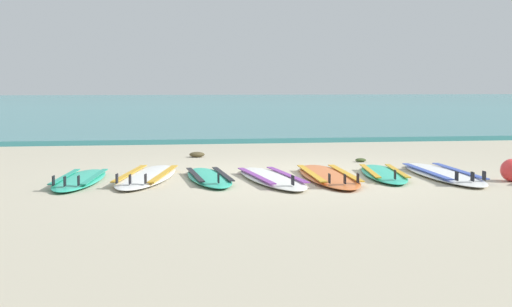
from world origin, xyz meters
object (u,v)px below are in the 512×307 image
(surfboard_1, at_px, (147,176))
(surfboard_5, at_px, (383,174))
(surfboard_0, at_px, (80,179))
(surfboard_4, at_px, (328,176))
(surfboard_3, at_px, (271,178))
(surfboard_6, at_px, (442,174))
(beach_ball, at_px, (512,170))
(surfboard_2, at_px, (209,177))

(surfboard_1, distance_m, surfboard_5, 3.08)
(surfboard_0, distance_m, surfboard_1, 0.84)
(surfboard_4, bearing_deg, surfboard_3, -173.08)
(surfboard_3, xyz_separation_m, surfboard_6, (2.29, 0.08, 0.00))
(surfboard_5, distance_m, beach_ball, 1.59)
(surfboard_2, bearing_deg, surfboard_4, -3.76)
(surfboard_4, height_order, surfboard_5, same)
(surfboard_1, relative_size, surfboard_3, 1.08)
(surfboard_0, relative_size, surfboard_2, 1.05)
(surfboard_2, distance_m, surfboard_6, 3.06)
(surfboard_4, bearing_deg, beach_ball, -15.05)
(surfboard_5, xyz_separation_m, beach_ball, (1.42, -0.71, 0.11))
(surfboard_5, height_order, surfboard_6, same)
(surfboard_4, bearing_deg, surfboard_0, 177.82)
(surfboard_5, bearing_deg, surfboard_0, 179.93)
(surfboard_2, relative_size, surfboard_4, 0.81)
(surfboard_4, xyz_separation_m, beach_ball, (2.20, -0.59, 0.11))
(surfboard_1, bearing_deg, beach_ball, -11.29)
(surfboard_1, height_order, surfboard_5, same)
(surfboard_5, bearing_deg, surfboard_2, -179.66)
(surfboard_1, xyz_separation_m, surfboard_5, (3.07, -0.19, -0.00))
(surfboard_3, xyz_separation_m, surfboard_5, (1.53, 0.21, 0.00))
(surfboard_0, height_order, surfboard_5, same)
(surfboard_0, height_order, surfboard_6, same)
(surfboard_2, bearing_deg, surfboard_3, -14.06)
(surfboard_0, height_order, beach_ball, beach_ball)
(surfboard_3, xyz_separation_m, beach_ball, (2.95, -0.50, 0.11))
(surfboard_3, height_order, surfboard_6, same)
(surfboard_0, xyz_separation_m, surfboard_3, (2.36, -0.21, -0.00))
(surfboard_0, distance_m, surfboard_2, 1.59)
(surfboard_1, distance_m, beach_ball, 4.59)
(surfboard_6, height_order, beach_ball, beach_ball)
(surfboard_2, bearing_deg, surfboard_6, -2.16)
(surfboard_2, distance_m, surfboard_4, 1.52)
(surfboard_0, height_order, surfboard_2, same)
(beach_ball, bearing_deg, surfboard_6, 138.90)
(surfboard_3, bearing_deg, surfboard_6, 1.90)
(surfboard_1, distance_m, surfboard_4, 2.32)
(surfboard_2, relative_size, surfboard_3, 0.87)
(surfboard_1, bearing_deg, surfboard_2, -14.85)
(surfboard_5, bearing_deg, surfboard_1, 176.42)
(surfboard_3, distance_m, surfboard_4, 0.76)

